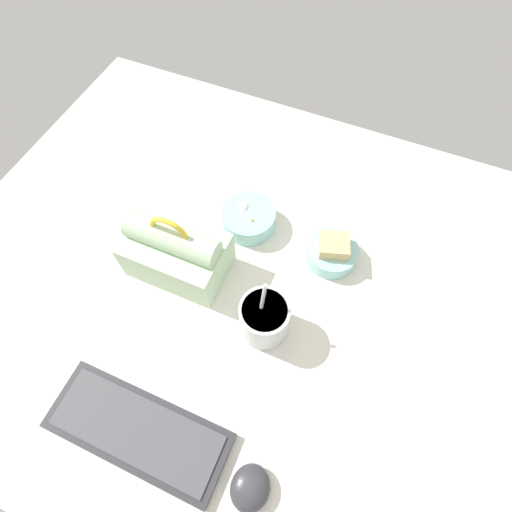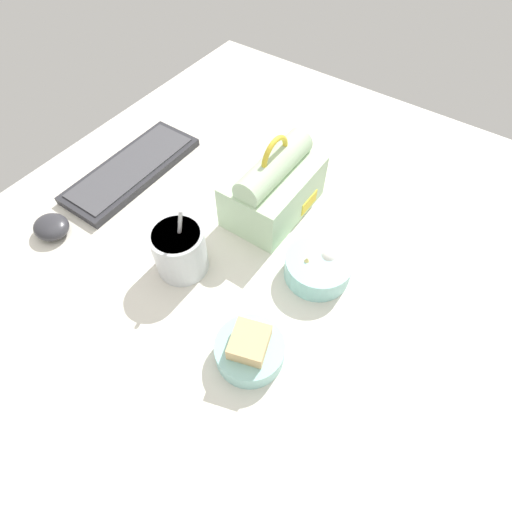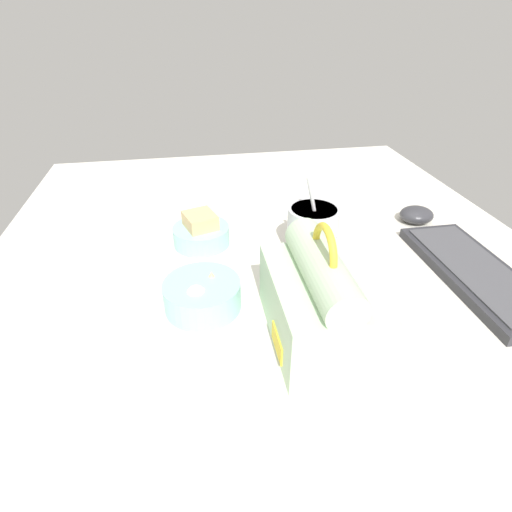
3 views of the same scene
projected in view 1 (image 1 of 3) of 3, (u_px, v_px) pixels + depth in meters
The scene contains 7 objects.
desk_surface at pixel (253, 284), 87.93cm from camera, with size 140.00×110.00×2.00cm.
keyboard at pixel (138, 430), 71.70cm from camera, with size 33.11×12.76×2.10cm.
lunch_bag at pixel (176, 252), 83.33cm from camera, with size 20.66×13.60×18.47cm.
soup_cup at pixel (264, 318), 77.66cm from camera, with size 9.82×9.82×16.37cm.
bento_bowl_sandwich at pixel (332, 252), 87.90cm from camera, with size 11.44×11.44×6.79cm.
bento_bowl_snacks at pixel (249, 218), 92.21cm from camera, with size 12.43×12.43×5.72cm.
computer_mouse at pixel (250, 488), 66.68cm from camera, with size 6.67×7.50×3.57cm.
Camera 1 is at (-15.25, 33.92, 80.93)cm, focal length 28.00 mm.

